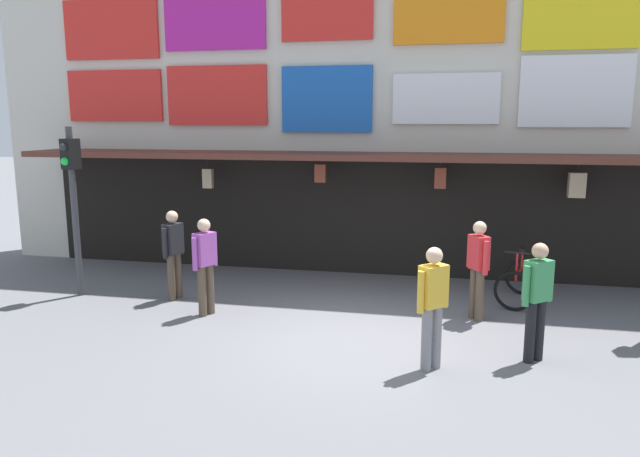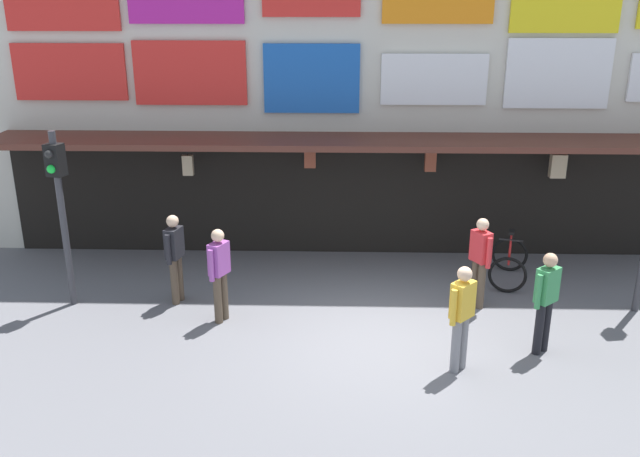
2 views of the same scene
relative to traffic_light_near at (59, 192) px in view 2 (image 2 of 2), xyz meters
The scene contains 9 objects.
ground_plane 6.03m from the traffic_light_near, 12.43° to the right, with size 80.00×80.00×0.00m, color slate.
shopfront 6.70m from the traffic_light_near, 31.33° to the left, with size 18.00×2.60×8.00m.
traffic_light_near is the anchor object (origin of this frame).
bicycle_parked 8.46m from the traffic_light_near, ahead, with size 1.00×1.31×1.05m.
pedestrian_in_blue 7.09m from the traffic_light_near, 17.44° to the right, with size 0.41×0.41×1.68m.
pedestrian_in_green 2.25m from the traffic_light_near, ahead, with size 0.31×0.51×1.68m.
pedestrian_in_white 8.29m from the traffic_light_near, 10.72° to the right, with size 0.43×0.40×1.68m.
pedestrian_in_red 7.46m from the traffic_light_near, ahead, with size 0.36×0.48×1.68m.
pedestrian_in_yellow 3.13m from the traffic_light_near, 11.67° to the right, with size 0.35×0.49×1.68m.
Camera 2 is at (-0.67, -9.90, 5.42)m, focal length 37.98 mm.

